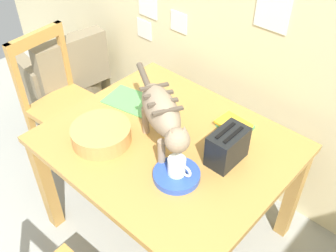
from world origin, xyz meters
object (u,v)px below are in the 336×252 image
at_px(wooden_chair_near, 63,104).
at_px(wicker_armchair, 66,86).
at_px(coffee_mug, 177,166).
at_px(wicker_basket, 101,134).
at_px(saucer_bowl, 177,175).
at_px(toaster, 227,147).
at_px(magazine, 131,101).
at_px(cat, 162,114).
at_px(dining_table, 168,153).
at_px(book_stack, 235,125).

xyz_separation_m(wooden_chair_near, wicker_armchair, (-0.41, 0.28, -0.19)).
bearing_deg(wooden_chair_near, wicker_armchair, -129.53).
distance_m(coffee_mug, wicker_basket, 0.45).
height_order(saucer_bowl, toaster, toaster).
bearing_deg(wicker_armchair, wooden_chair_near, -117.29).
distance_m(coffee_mug, magazine, 0.64).
xyz_separation_m(cat, wicker_basket, (-0.27, -0.16, -0.18)).
distance_m(saucer_bowl, wicker_armchair, 1.70).
relative_size(dining_table, wicker_armchair, 1.52).
height_order(dining_table, wicker_armchair, wicker_armchair).
height_order(cat, saucer_bowl, cat).
xyz_separation_m(coffee_mug, magazine, (-0.58, 0.26, -0.07)).
bearing_deg(magazine, coffee_mug, -35.60).
height_order(saucer_bowl, wicker_armchair, wicker_armchair).
xyz_separation_m(dining_table, book_stack, (0.19, 0.31, 0.10)).
bearing_deg(saucer_bowl, wooden_chair_near, 172.27).
bearing_deg(wicker_armchair, coffee_mug, -98.03).
height_order(magazine, book_stack, book_stack).
height_order(wicker_basket, toaster, toaster).
relative_size(cat, wicker_armchair, 0.73).
distance_m(cat, toaster, 0.34).
xyz_separation_m(magazine, wooden_chair_near, (-0.59, -0.10, -0.26)).
distance_m(toaster, wooden_chair_near, 1.32).
distance_m(dining_table, wooden_chair_near, 0.99).
distance_m(dining_table, cat, 0.31).
xyz_separation_m(dining_table, wicker_basket, (-0.25, -0.22, 0.13)).
bearing_deg(cat, coffee_mug, 90.50).
distance_m(coffee_mug, wooden_chair_near, 1.23).
xyz_separation_m(book_stack, wicker_armchair, (-1.57, -0.03, -0.47)).
xyz_separation_m(saucer_bowl, toaster, (0.10, 0.25, 0.07)).
height_order(magazine, toaster, toaster).
bearing_deg(toaster, saucer_bowl, -111.96).
bearing_deg(cat, toaster, 147.38).
bearing_deg(dining_table, saucer_bowl, -38.62).
relative_size(coffee_mug, toaster, 0.62).
xyz_separation_m(dining_table, cat, (0.02, -0.06, 0.31)).
bearing_deg(cat, wooden_chair_near, -65.21).
bearing_deg(coffee_mug, cat, 152.02).
height_order(saucer_bowl, magazine, saucer_bowl).
relative_size(coffee_mug, book_stack, 0.70).
relative_size(cat, saucer_bowl, 2.64).
xyz_separation_m(cat, saucer_bowl, (0.17, -0.09, -0.21)).
bearing_deg(toaster, book_stack, 115.32).
bearing_deg(toaster, coffee_mug, -111.21).
bearing_deg(wicker_armchair, wicker_basket, -106.63).
relative_size(magazine, wicker_armchair, 0.38).
distance_m(cat, wicker_basket, 0.36).
bearing_deg(saucer_bowl, wicker_basket, -171.47).
bearing_deg(wooden_chair_near, dining_table, 85.17).
height_order(cat, coffee_mug, cat).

